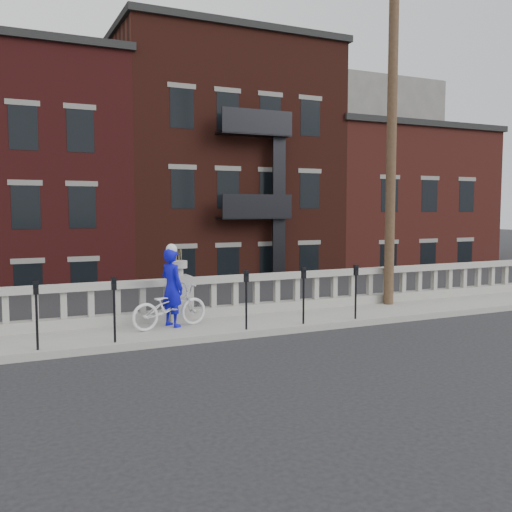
# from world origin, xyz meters

# --- Properties ---
(ground) EXTENTS (120.00, 120.00, 0.00)m
(ground) POSITION_xyz_m (0.00, 0.00, 0.00)
(ground) COLOR black
(ground) RESTS_ON ground
(sidewalk) EXTENTS (32.00, 2.20, 0.15)m
(sidewalk) POSITION_xyz_m (0.00, 3.00, 0.07)
(sidewalk) COLOR gray
(sidewalk) RESTS_ON ground
(balustrade) EXTENTS (28.00, 0.34, 1.03)m
(balustrade) POSITION_xyz_m (0.00, 3.95, 0.64)
(balustrade) COLOR gray
(balustrade) RESTS_ON sidewalk
(planter_pedestal) EXTENTS (0.55, 0.55, 1.76)m
(planter_pedestal) POSITION_xyz_m (0.00, 3.95, 0.83)
(planter_pedestal) COLOR gray
(planter_pedestal) RESTS_ON sidewalk
(lower_level) EXTENTS (80.00, 44.00, 20.80)m
(lower_level) POSITION_xyz_m (0.56, 23.04, 2.63)
(lower_level) COLOR #605E59
(lower_level) RESTS_ON ground
(utility_pole) EXTENTS (1.60, 0.28, 10.00)m
(utility_pole) POSITION_xyz_m (6.20, 3.60, 5.24)
(utility_pole) COLOR #422D1E
(utility_pole) RESTS_ON sidewalk
(parking_meter_a) EXTENTS (0.10, 0.09, 1.36)m
(parking_meter_a) POSITION_xyz_m (-3.44, 2.15, 1.00)
(parking_meter_a) COLOR black
(parking_meter_a) RESTS_ON sidewalk
(parking_meter_b) EXTENTS (0.10, 0.09, 1.36)m
(parking_meter_b) POSITION_xyz_m (-1.94, 2.15, 1.00)
(parking_meter_b) COLOR black
(parking_meter_b) RESTS_ON sidewalk
(parking_meter_c) EXTENTS (0.10, 0.09, 1.36)m
(parking_meter_c) POSITION_xyz_m (1.04, 2.15, 1.00)
(parking_meter_c) COLOR black
(parking_meter_c) RESTS_ON sidewalk
(parking_meter_d) EXTENTS (0.10, 0.09, 1.36)m
(parking_meter_d) POSITION_xyz_m (2.54, 2.15, 1.00)
(parking_meter_d) COLOR black
(parking_meter_d) RESTS_ON sidewalk
(parking_meter_e) EXTENTS (0.10, 0.09, 1.36)m
(parking_meter_e) POSITION_xyz_m (4.04, 2.15, 1.00)
(parking_meter_e) COLOR black
(parking_meter_e) RESTS_ON sidewalk
(bicycle) EXTENTS (2.00, 1.06, 1.00)m
(bicycle) POSITION_xyz_m (-0.49, 3.07, 0.65)
(bicycle) COLOR silver
(bicycle) RESTS_ON sidewalk
(cyclist) EXTENTS (0.66, 0.79, 1.84)m
(cyclist) POSITION_xyz_m (-0.39, 3.21, 1.07)
(cyclist) COLOR #0C0CB9
(cyclist) RESTS_ON sidewalk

